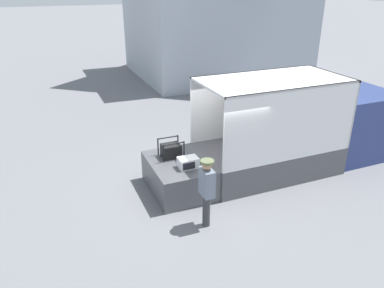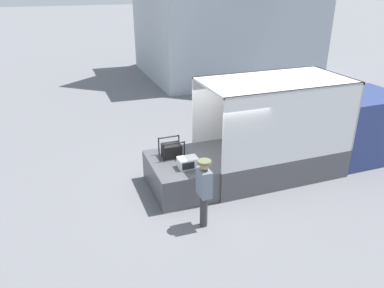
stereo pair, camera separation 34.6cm
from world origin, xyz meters
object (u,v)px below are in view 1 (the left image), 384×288
portable_generator (172,150)px  worker_person (207,186)px  box_truck (313,135)px  microwave (188,163)px

portable_generator → worker_person: size_ratio=0.36×
box_truck → portable_generator: bearing=175.5°
box_truck → worker_person: 4.83m
box_truck → worker_person: bearing=-158.2°
microwave → portable_generator: bearing=103.1°
box_truck → microwave: box_truck is taller
worker_person → microwave: bearing=85.8°
microwave → portable_generator: 0.79m
portable_generator → worker_person: 2.15m
box_truck → worker_person: box_truck is taller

